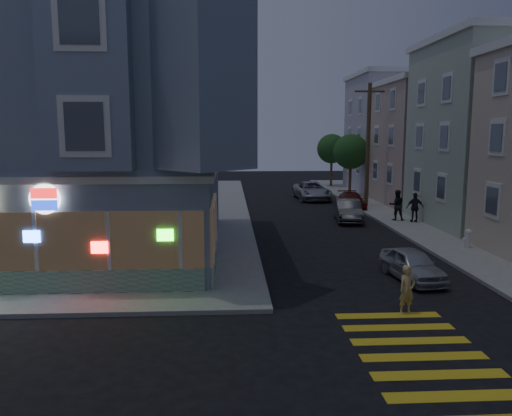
{
  "coord_description": "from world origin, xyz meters",
  "views": [
    {
      "loc": [
        1.66,
        -12.74,
        5.56
      ],
      "look_at": [
        2.72,
        6.57,
        2.64
      ],
      "focal_mm": 35.0,
      "sensor_mm": 36.0,
      "label": 1
    }
  ],
  "objects": [
    {
      "name": "ground",
      "position": [
        0.0,
        0.0,
        0.0
      ],
      "size": [
        120.0,
        120.0,
        0.0
      ],
      "primitive_type": "plane",
      "color": "black",
      "rests_on": "ground"
    },
    {
      "name": "street_tree_near",
      "position": [
        12.2,
        30.0,
        3.94
      ],
      "size": [
        3.0,
        3.0,
        5.3
      ],
      "color": "#4C3826",
      "rests_on": "sidewalk_ne"
    },
    {
      "name": "fire_hydrant",
      "position": [
        13.0,
        9.89,
        0.62
      ],
      "size": [
        0.51,
        0.3,
        0.89
      ],
      "color": "silver",
      "rests_on": "sidewalk_ne"
    },
    {
      "name": "utility_pole",
      "position": [
        12.0,
        24.0,
        4.8
      ],
      "size": [
        2.2,
        0.3,
        9.0
      ],
      "color": "#4C3826",
      "rests_on": "sidewalk_ne"
    },
    {
      "name": "traffic_signal",
      "position": [
        -0.05,
        4.87,
        3.67
      ],
      "size": [
        0.63,
        0.58,
        5.21
      ],
      "rotation": [
        0.0,
        0.0,
        -0.18
      ],
      "color": "black",
      "rests_on": "sidewalk_nw"
    },
    {
      "name": "parked_car_d",
      "position": [
        8.6,
        28.46,
        0.75
      ],
      "size": [
        2.78,
        5.52,
        1.5
      ],
      "primitive_type": "imported",
      "rotation": [
        0.0,
        0.0,
        0.05
      ],
      "color": "#A7ABB2",
      "rests_on": "ground"
    },
    {
      "name": "parked_car_c",
      "position": [
        10.7,
        23.26,
        0.59
      ],
      "size": [
        1.86,
        4.16,
        1.18
      ],
      "primitive_type": "imported",
      "rotation": [
        0.0,
        0.0,
        -0.05
      ],
      "color": "maroon",
      "rests_on": "ground"
    },
    {
      "name": "pedestrian_a",
      "position": [
        12.1,
        17.46,
        1.1
      ],
      "size": [
        1.0,
        0.82,
        1.9
      ],
      "primitive_type": "imported",
      "rotation": [
        0.0,
        0.0,
        3.03
      ],
      "color": "black",
      "rests_on": "sidewalk_ne"
    },
    {
      "name": "row_house_d",
      "position": [
        19.5,
        34.0,
        5.4
      ],
      "size": [
        12.0,
        8.6,
        10.5
      ],
      "primitive_type": "cube",
      "color": "#A09AAA",
      "rests_on": "sidewalk_ne"
    },
    {
      "name": "sidewalk_nw",
      "position": [
        -13.5,
        23.0,
        0.07
      ],
      "size": [
        33.0,
        42.0,
        0.15
      ],
      "primitive_type": "cube",
      "color": "gray",
      "rests_on": "ground"
    },
    {
      "name": "parked_car_b",
      "position": [
        9.18,
        18.06,
        0.7
      ],
      "size": [
        1.97,
        4.39,
        1.4
      ],
      "primitive_type": "imported",
      "rotation": [
        0.0,
        0.0,
        -0.12
      ],
      "color": "#3D4143",
      "rests_on": "ground"
    },
    {
      "name": "row_house_c",
      "position": [
        19.5,
        25.0,
        4.65
      ],
      "size": [
        12.0,
        8.6,
        9.0
      ],
      "primitive_type": "cube",
      "color": "tan",
      "rests_on": "sidewalk_ne"
    },
    {
      "name": "street_tree_far",
      "position": [
        12.2,
        38.0,
        3.94
      ],
      "size": [
        3.0,
        3.0,
        5.3
      ],
      "color": "#4C3826",
      "rests_on": "sidewalk_ne"
    },
    {
      "name": "running_child",
      "position": [
        7.12,
        1.8,
        0.77
      ],
      "size": [
        0.64,
        0.52,
        1.53
      ],
      "primitive_type": "imported",
      "rotation": [
        0.0,
        0.0,
        0.31
      ],
      "color": "tan",
      "rests_on": "ground"
    },
    {
      "name": "pedestrian_b",
      "position": [
        13.0,
        16.74,
        1.05
      ],
      "size": [
        1.06,
        0.46,
        1.8
      ],
      "primitive_type": "imported",
      "rotation": [
        0.0,
        0.0,
        3.13
      ],
      "color": "black",
      "rests_on": "sidewalk_ne"
    },
    {
      "name": "corner_building",
      "position": [
        -6.0,
        10.98,
        5.82
      ],
      "size": [
        14.6,
        14.6,
        11.4
      ],
      "color": "slate",
      "rests_on": "sidewalk_nw"
    },
    {
      "name": "parked_car_a",
      "position": [
        8.6,
        5.31,
        0.6
      ],
      "size": [
        1.83,
        3.66,
        1.2
      ],
      "primitive_type": "imported",
      "rotation": [
        0.0,
        0.0,
        0.12
      ],
      "color": "#B2B5BB",
      "rests_on": "ground"
    }
  ]
}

